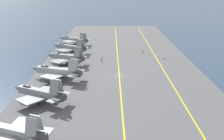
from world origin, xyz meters
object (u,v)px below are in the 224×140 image
object	(u,v)px
parked_jet_second	(39,93)
parked_jet_fifth	(70,47)
parked_jet_nearest	(11,131)
parked_jet_sixth	(74,39)
crew_white_vest	(164,57)
crew_yellow_vest	(143,51)
parked_jet_third	(57,71)
crew_red_vest	(102,59)
parked_jet_fourth	(66,57)

from	to	relation	value
parked_jet_second	parked_jet_fifth	world-z (taller)	parked_jet_second
parked_jet_nearest	parked_jet_sixth	size ratio (longest dim) A/B	0.95
parked_jet_nearest	parked_jet_sixth	distance (m)	87.79
crew_white_vest	crew_yellow_vest	xyz separation A→B (m)	(10.06, 7.18, 0.03)
parked_jet_nearest	parked_jet_second	size ratio (longest dim) A/B	0.99
parked_jet_third	crew_red_vest	size ratio (longest dim) A/B	9.99
parked_jet_third	parked_jet_fifth	size ratio (longest dim) A/B	1.04
crew_white_vest	parked_jet_fourth	bearing A→B (deg)	99.48
parked_jet_second	crew_red_vest	distance (m)	40.40
parked_jet_third	parked_jet_fifth	xyz separation A→B (m)	(34.67, 1.11, -0.28)
parked_jet_fourth	crew_white_vest	size ratio (longest dim) A/B	9.01
parked_jet_third	crew_yellow_vest	xyz separation A→B (m)	(33.74, -29.82, -1.74)
parked_jet_fifth	crew_yellow_vest	size ratio (longest dim) A/B	9.26
parked_jet_third	parked_jet_fifth	bearing A→B (deg)	1.84
parked_jet_fourth	parked_jet_sixth	xyz separation A→B (m)	(34.55, 1.55, -0.16)
parked_jet_second	parked_jet_nearest	bearing A→B (deg)	178.22
parked_jet_nearest	parked_jet_third	xyz separation A→B (m)	(35.74, -1.62, 0.32)
parked_jet_third	crew_white_vest	size ratio (longest dim) A/B	9.86
parked_jet_nearest	parked_jet_fourth	distance (m)	53.27
parked_jet_fifth	parked_jet_nearest	bearing A→B (deg)	179.58
parked_jet_second	parked_jet_sixth	xyz separation A→B (m)	(69.36, 0.50, -0.10)
parked_jet_sixth	crew_red_vest	distance (m)	34.70
parked_jet_nearest	parked_jet_sixth	world-z (taller)	parked_jet_nearest
parked_jet_fourth	crew_yellow_vest	size ratio (longest dim) A/B	8.77
parked_jet_third	crew_yellow_vest	world-z (taller)	parked_jet_third
parked_jet_fifth	crew_yellow_vest	xyz separation A→B (m)	(-0.93, -30.94, -1.46)
parked_jet_fourth	parked_jet_sixth	world-z (taller)	parked_jet_fourth
parked_jet_second	parked_jet_third	size ratio (longest dim) A/B	0.92
parked_jet_third	crew_red_vest	xyz separation A→B (m)	(20.55, -12.94, -1.78)
parked_jet_fourth	parked_jet_sixth	distance (m)	34.59
parked_jet_fourth	parked_jet_fifth	xyz separation A→B (m)	(17.17, 1.11, -0.20)
parked_jet_fourth	crew_white_vest	bearing A→B (deg)	-80.52
parked_jet_sixth	crew_white_vest	xyz separation A→B (m)	(-28.37, -38.56, -1.53)
parked_jet_second	parked_jet_sixth	distance (m)	69.36
parked_jet_nearest	parked_jet_second	world-z (taller)	parked_jet_second
crew_white_vest	parked_jet_sixth	bearing A→B (deg)	53.65
parked_jet_second	crew_white_vest	distance (m)	55.95
parked_jet_third	parked_jet_sixth	world-z (taller)	parked_jet_third
parked_jet_nearest	crew_white_vest	bearing A→B (deg)	-33.03
parked_jet_fourth	crew_white_vest	distance (m)	37.56
parked_jet_nearest	crew_red_vest	world-z (taller)	parked_jet_nearest
crew_red_vest	crew_yellow_vest	world-z (taller)	crew_yellow_vest
crew_white_vest	crew_yellow_vest	bearing A→B (deg)	35.52
parked_jet_sixth	crew_red_vest	xyz separation A→B (m)	(-31.50, -14.49, -1.54)
parked_jet_fourth	parked_jet_fifth	size ratio (longest dim) A/B	0.95
parked_jet_third	parked_jet_nearest	bearing A→B (deg)	177.40
parked_jet_fifth	parked_jet_sixth	distance (m)	17.39
parked_jet_sixth	crew_red_vest	bearing A→B (deg)	-155.29
crew_yellow_vest	parked_jet_sixth	bearing A→B (deg)	59.73
parked_jet_sixth	crew_yellow_vest	world-z (taller)	parked_jet_sixth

